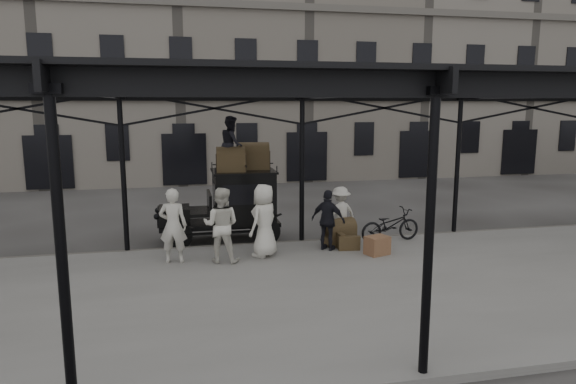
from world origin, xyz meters
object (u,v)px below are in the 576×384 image
Objects in this scene: steamer_trunk_platform at (340,233)px; taxi at (233,202)px; porter_left at (173,226)px; porter_official at (328,220)px; steamer_trunk_roof_near at (231,161)px; bicycle at (390,225)px.

taxi is at bearing 131.92° from steamer_trunk_platform.
taxi is 1.88× the size of porter_left.
porter_left is 4.20m from porter_official.
porter_left is 2.29× the size of steamer_trunk_roof_near.
steamer_trunk_roof_near reaches higher than taxi.
porter_left is (-1.80, -2.41, -0.09)m from taxi.
steamer_trunk_platform is at bearing -159.70° from porter_left.
taxi is at bearing 62.17° from bicycle.
steamer_trunk_roof_near reaches higher than steamer_trunk_platform.
steamer_trunk_roof_near is at bearing -117.49° from porter_left.
taxi reaches higher than bicycle.
steamer_trunk_roof_near reaches higher than bicycle.
taxi is at bearing -115.76° from porter_left.
porter_official is 3.45m from steamer_trunk_roof_near.
porter_left is at bearing -126.76° from taxi.
porter_official is (2.39, -2.13, -0.21)m from taxi.
taxi reaches higher than steamer_trunk_platform.
bicycle is (4.44, -1.67, -0.56)m from taxi.
porter_official is at bearing -154.17° from steamer_trunk_platform.
bicycle is at bearing -13.56° from steamer_trunk_roof_near.
porter_official is 2.13m from bicycle.
porter_left is at bearing 44.12° from porter_official.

